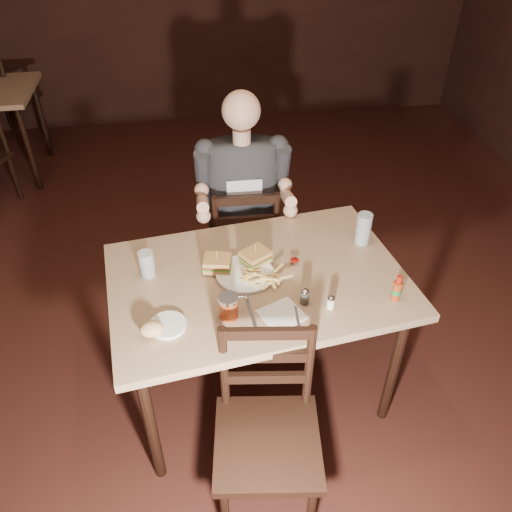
{
  "coord_description": "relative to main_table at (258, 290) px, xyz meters",
  "views": [
    {
      "loc": [
        0.02,
        -1.82,
        2.2
      ],
      "look_at": [
        0.28,
        -0.11,
        0.85
      ],
      "focal_mm": 35.0,
      "sensor_mm": 36.0,
      "label": 1
    }
  ],
  "objects": [
    {
      "name": "syrup_dispenser",
      "position": [
        -0.15,
        -0.22,
        0.13
      ],
      "size": [
        0.09,
        0.09,
        0.1
      ],
      "primitive_type": null,
      "rotation": [
        0.0,
        0.0,
        0.13
      ],
      "color": "maroon",
      "rests_on": "main_table"
    },
    {
      "name": "diner",
      "position": [
        0.02,
        0.66,
        0.21
      ],
      "size": [
        0.53,
        0.42,
        0.9
      ],
      "primitive_type": null,
      "rotation": [
        0.0,
        0.0,
        -0.03
      ],
      "color": "#2A2C2F",
      "rests_on": "chair_far"
    },
    {
      "name": "bg_chair_far",
      "position": [
        -1.87,
        3.21,
        -0.21
      ],
      "size": [
        0.58,
        0.61,
        0.97
      ],
      "primitive_type": null,
      "rotation": [
        0.0,
        0.0,
        2.82
      ],
      "color": "black",
      "rests_on": "ground"
    },
    {
      "name": "chair_far",
      "position": [
        0.02,
        0.71,
        -0.26
      ],
      "size": [
        0.41,
        0.45,
        0.87
      ],
      "primitive_type": null,
      "rotation": [
        0.0,
        0.0,
        3.11
      ],
      "color": "black",
      "rests_on": "ground"
    },
    {
      "name": "sandwich_left",
      "position": [
        -0.17,
        0.07,
        0.14
      ],
      "size": [
        0.14,
        0.12,
        0.1
      ],
      "primitive_type": null,
      "rotation": [
        0.0,
        0.0,
        -0.22
      ],
      "color": "tan",
      "rests_on": "dinner_plate"
    },
    {
      "name": "ketchup_dollop",
      "position": [
        0.18,
        0.07,
        0.09
      ],
      "size": [
        0.05,
        0.05,
        0.01
      ],
      "primitive_type": "ellipsoid",
      "rotation": [
        0.0,
        0.0,
        0.13
      ],
      "color": "maroon",
      "rests_on": "dinner_plate"
    },
    {
      "name": "glass_right",
      "position": [
        0.53,
        0.18,
        0.16
      ],
      "size": [
        0.08,
        0.08,
        0.16
      ],
      "primitive_type": "cylinder",
      "rotation": [
        0.0,
        0.0,
        0.13
      ],
      "color": "silver",
      "rests_on": "main_table"
    },
    {
      "name": "chair_near",
      "position": [
        -0.05,
        -0.6,
        -0.25
      ],
      "size": [
        0.47,
        0.5,
        0.89
      ],
      "primitive_type": null,
      "rotation": [
        0.0,
        0.0,
        -0.13
      ],
      "color": "black",
      "rests_on": "ground"
    },
    {
      "name": "room_shell",
      "position": [
        -0.28,
        0.16,
        0.7
      ],
      "size": [
        7.0,
        7.0,
        7.0
      ],
      "color": "black",
      "rests_on": "ground"
    },
    {
      "name": "dinner_plate",
      "position": [
        -0.05,
        0.02,
        0.08
      ],
      "size": [
        0.28,
        0.28,
        0.01
      ],
      "primitive_type": "cylinder",
      "rotation": [
        0.0,
        0.0,
        0.13
      ],
      "color": "white",
      "rests_on": "main_table"
    },
    {
      "name": "bread_roll",
      "position": [
        -0.46,
        -0.29,
        0.11
      ],
      "size": [
        0.1,
        0.09,
        0.05
      ],
      "primitive_type": "ellipsoid",
      "rotation": [
        0.0,
        0.0,
        0.13
      ],
      "color": "#DEAF74",
      "rests_on": "side_plate"
    },
    {
      "name": "side_plate",
      "position": [
        -0.4,
        -0.25,
        0.08
      ],
      "size": [
        0.16,
        0.16,
        0.01
      ],
      "primitive_type": "cylinder",
      "rotation": [
        0.0,
        0.0,
        0.13
      ],
      "color": "white",
      "rests_on": "main_table"
    },
    {
      "name": "pepper_shaker",
      "position": [
        0.17,
        -0.19,
        0.11
      ],
      "size": [
        0.04,
        0.04,
        0.07
      ],
      "primitive_type": null,
      "rotation": [
        0.0,
        0.0,
        0.13
      ],
      "color": "#38332D",
      "rests_on": "main_table"
    },
    {
      "name": "napkin",
      "position": [
        0.06,
        -0.25,
        0.08
      ],
      "size": [
        0.21,
        0.2,
        0.0
      ],
      "primitive_type": "cube",
      "rotation": [
        0.0,
        0.0,
        0.41
      ],
      "color": "white",
      "rests_on": "main_table"
    },
    {
      "name": "fork",
      "position": [
        0.12,
        -0.28,
        0.08
      ],
      "size": [
        0.02,
        0.14,
        0.0
      ],
      "primitive_type": "cube",
      "rotation": [
        0.0,
        0.0,
        -0.1
      ],
      "color": "silver",
      "rests_on": "napkin"
    },
    {
      "name": "salt_shaker",
      "position": [
        0.27,
        -0.24,
        0.1
      ],
      "size": [
        0.03,
        0.03,
        0.06
      ],
      "primitive_type": null,
      "rotation": [
        0.0,
        0.0,
        0.13
      ],
      "color": "white",
      "rests_on": "main_table"
    },
    {
      "name": "glass_left",
      "position": [
        -0.48,
        0.09,
        0.14
      ],
      "size": [
        0.08,
        0.08,
        0.12
      ],
      "primitive_type": "cylinder",
      "rotation": [
        0.0,
        0.0,
        0.13
      ],
      "color": "silver",
      "rests_on": "main_table"
    },
    {
      "name": "fries_pile",
      "position": [
        0.04,
        -0.04,
        0.11
      ],
      "size": [
        0.27,
        0.21,
        0.04
      ],
      "primitive_type": null,
      "rotation": [
        0.0,
        0.0,
        0.13
      ],
      "color": "#E8BF60",
      "rests_on": "dinner_plate"
    },
    {
      "name": "main_table",
      "position": [
        0.0,
        0.0,
        0.0
      ],
      "size": [
        1.39,
        1.02,
        0.77
      ],
      "rotation": [
        0.0,
        0.0,
        0.13
      ],
      "color": "tan",
      "rests_on": "ground"
    },
    {
      "name": "sandwich_right",
      "position": [
        0.0,
        0.09,
        0.14
      ],
      "size": [
        0.15,
        0.15,
        0.1
      ],
      "primitive_type": null,
      "rotation": [
        0.0,
        0.0,
        0.55
      ],
      "color": "tan",
      "rests_on": "dinner_plate"
    },
    {
      "name": "knife",
      "position": [
        -0.06,
        -0.2,
        0.08
      ],
      "size": [
        0.03,
        0.21,
        0.0
      ],
      "primitive_type": "cube",
      "rotation": [
        0.0,
        0.0,
        0.07
      ],
      "color": "silver",
      "rests_on": "napkin"
    },
    {
      "name": "hot_sauce",
      "position": [
        0.55,
        -0.22,
        0.14
      ],
      "size": [
        0.04,
        0.04,
        0.12
      ],
      "primitive_type": null,
      "rotation": [
        0.0,
        0.0,
        0.13
      ],
      "color": "maroon",
      "rests_on": "main_table"
    }
  ]
}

